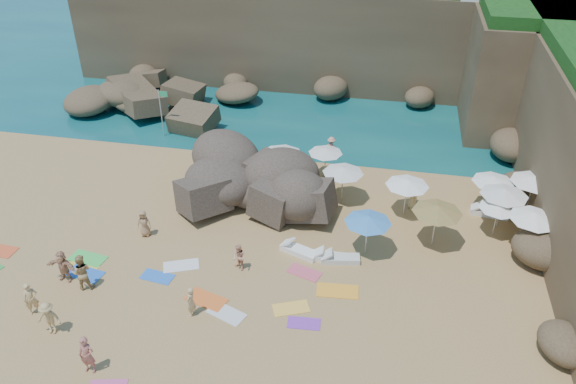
% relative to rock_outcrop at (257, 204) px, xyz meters
% --- Properties ---
extents(ground, '(120.00, 120.00, 0.00)m').
position_rel_rock_outcrop_xyz_m(ground, '(0.10, -4.46, 0.00)').
color(ground, tan).
rests_on(ground, ground).
extents(seawater, '(120.00, 120.00, 0.00)m').
position_rel_rock_outcrop_xyz_m(seawater, '(0.10, 25.54, 0.00)').
color(seawater, '#0C4751').
rests_on(seawater, ground).
extents(cliff_back, '(44.00, 8.00, 8.00)m').
position_rel_rock_outcrop_xyz_m(cliff_back, '(2.10, 20.54, 4.00)').
color(cliff_back, brown).
rests_on(cliff_back, ground).
extents(cliff_corner, '(10.00, 12.00, 8.00)m').
position_rel_rock_outcrop_xyz_m(cliff_corner, '(17.10, 15.54, 4.00)').
color(cliff_corner, brown).
rests_on(cliff_corner, ground).
extents(rock_promontory, '(12.00, 7.00, 2.00)m').
position_rel_rock_outcrop_xyz_m(rock_promontory, '(-10.90, 11.54, 0.00)').
color(rock_promontory, brown).
rests_on(rock_promontory, ground).
extents(marina_masts, '(3.10, 0.10, 6.00)m').
position_rel_rock_outcrop_xyz_m(marina_masts, '(-16.40, 25.54, 3.00)').
color(marina_masts, white).
rests_on(marina_masts, ground).
extents(rock_outcrop, '(8.88, 7.74, 2.98)m').
position_rel_rock_outcrop_xyz_m(rock_outcrop, '(0.00, 0.00, 0.00)').
color(rock_outcrop, brown).
rests_on(rock_outcrop, ground).
extents(flag_pole, '(0.68, 0.07, 3.47)m').
position_rel_rock_outcrop_xyz_m(flag_pole, '(-8.49, 7.21, 2.22)').
color(flag_pole, silver).
rests_on(flag_pole, ground).
extents(parasol_0, '(2.50, 2.50, 2.37)m').
position_rel_rock_outcrop_xyz_m(parasol_0, '(0.91, 2.63, 2.17)').
color(parasol_0, silver).
rests_on(parasol_0, ground).
extents(parasol_1, '(2.11, 2.11, 1.99)m').
position_rel_rock_outcrop_xyz_m(parasol_1, '(3.38, 3.85, 1.83)').
color(parasol_1, silver).
rests_on(parasol_1, ground).
extents(parasol_2, '(2.36, 2.36, 2.24)m').
position_rel_rock_outcrop_xyz_m(parasol_2, '(4.73, 1.33, 2.05)').
color(parasol_2, silver).
rests_on(parasol_2, ground).
extents(parasol_3, '(2.51, 2.51, 2.38)m').
position_rel_rock_outcrop_xyz_m(parasol_3, '(13.35, 0.49, 2.18)').
color(parasol_3, silver).
rests_on(parasol_3, ground).
extents(parasol_4, '(2.54, 2.54, 2.40)m').
position_rel_rock_outcrop_xyz_m(parasol_4, '(15.10, 2.14, 2.20)').
color(parasol_4, silver).
rests_on(parasol_4, ground).
extents(parasol_6, '(2.55, 2.55, 2.41)m').
position_rel_rock_outcrop_xyz_m(parasol_6, '(9.84, -1.89, 2.21)').
color(parasol_6, silver).
rests_on(parasol_6, ground).
extents(parasol_7, '(2.34, 2.34, 2.21)m').
position_rel_rock_outcrop_xyz_m(parasol_7, '(12.98, 2.00, 2.03)').
color(parasol_7, silver).
rests_on(parasol_7, ground).
extents(parasol_8, '(2.09, 2.09, 1.98)m').
position_rel_rock_outcrop_xyz_m(parasol_8, '(13.05, -0.35, 1.82)').
color(parasol_8, silver).
rests_on(parasol_8, ground).
extents(parasol_9, '(2.39, 2.39, 2.26)m').
position_rel_rock_outcrop_xyz_m(parasol_9, '(8.32, 0.64, 2.07)').
color(parasol_9, silver).
rests_on(parasol_9, ground).
extents(parasol_10, '(2.37, 2.37, 2.24)m').
position_rel_rock_outcrop_xyz_m(parasol_10, '(6.49, -3.23, 2.06)').
color(parasol_10, silver).
rests_on(parasol_10, ground).
extents(parasol_11, '(2.47, 2.47, 2.34)m').
position_rel_rock_outcrop_xyz_m(parasol_11, '(14.55, -1.46, 2.14)').
color(parasol_11, silver).
rests_on(parasol_11, ground).
extents(lounger_0, '(1.74, 0.79, 0.26)m').
position_rel_rock_outcrop_xyz_m(lounger_0, '(2.25, 2.57, 0.13)').
color(lounger_0, white).
rests_on(lounger_0, ground).
extents(lounger_1, '(1.62, 0.71, 0.24)m').
position_rel_rock_outcrop_xyz_m(lounger_1, '(2.99, 1.91, 0.12)').
color(lounger_1, silver).
rests_on(lounger_1, ground).
extents(lounger_2, '(2.11, 0.93, 0.32)m').
position_rel_rock_outcrop_xyz_m(lounger_2, '(13.03, 1.47, 0.16)').
color(lounger_2, white).
rests_on(lounger_2, ground).
extents(lounger_3, '(2.10, 1.35, 0.31)m').
position_rel_rock_outcrop_xyz_m(lounger_3, '(3.19, -3.99, 0.16)').
color(lounger_3, white).
rests_on(lounger_3, ground).
extents(lounger_4, '(2.02, 0.96, 0.30)m').
position_rel_rock_outcrop_xyz_m(lounger_4, '(5.32, -4.21, 0.15)').
color(lounger_4, silver).
rests_on(lounger_4, ground).
extents(lounger_5, '(1.89, 0.66, 0.29)m').
position_rel_rock_outcrop_xyz_m(lounger_5, '(4.86, -4.16, 0.15)').
color(lounger_5, white).
rests_on(lounger_5, ground).
extents(towel_0, '(1.93, 1.19, 0.03)m').
position_rel_rock_outcrop_xyz_m(towel_0, '(-6.76, -7.58, 0.02)').
color(towel_0, blue).
rests_on(towel_0, ground).
extents(towel_2, '(2.09, 1.45, 0.03)m').
position_rel_rock_outcrop_xyz_m(towel_2, '(-0.40, -8.16, 0.02)').
color(towel_2, orange).
rests_on(towel_2, ground).
extents(towel_4, '(1.70, 1.31, 0.03)m').
position_rel_rock_outcrop_xyz_m(towel_4, '(-7.10, -7.03, 0.01)').
color(towel_4, gold).
rests_on(towel_4, ground).
extents(towel_5, '(1.94, 1.46, 0.03)m').
position_rel_rock_outcrop_xyz_m(towel_5, '(-2.37, -6.11, 0.02)').
color(towel_5, white).
rests_on(towel_5, ground).
extents(towel_6, '(1.50, 0.83, 0.03)m').
position_rel_rock_outcrop_xyz_m(towel_6, '(4.27, -8.75, 0.01)').
color(towel_6, purple).
rests_on(towel_6, ground).
extents(towel_8, '(1.67, 0.99, 0.03)m').
position_rel_rock_outcrop_xyz_m(towel_8, '(-3.22, -7.11, 0.01)').
color(towel_8, blue).
rests_on(towel_8, ground).
extents(towel_9, '(1.81, 1.29, 0.03)m').
position_rel_rock_outcrop_xyz_m(towel_9, '(3.71, -5.41, 0.01)').
color(towel_9, '#D15164').
rests_on(towel_9, ground).
extents(towel_10, '(2.02, 1.13, 0.03)m').
position_rel_rock_outcrop_xyz_m(towel_10, '(5.46, -6.41, 0.02)').
color(towel_10, '#FFA228').
rests_on(towel_10, ground).
extents(towel_11, '(1.96, 1.19, 0.03)m').
position_rel_rock_outcrop_xyz_m(towel_11, '(-7.19, -6.48, 0.02)').
color(towel_11, green).
rests_on(towel_11, ground).
extents(towel_12, '(1.81, 1.38, 0.03)m').
position_rel_rock_outcrop_xyz_m(towel_12, '(3.54, -7.95, 0.01)').
color(towel_12, '#FEB943').
rests_on(towel_12, ground).
extents(towel_13, '(1.92, 1.43, 0.03)m').
position_rel_rock_outcrop_xyz_m(towel_13, '(0.77, -8.83, 0.02)').
color(towel_13, silver).
rests_on(towel_13, ground).
extents(person_stand_0, '(0.71, 0.69, 1.64)m').
position_rel_rock_outcrop_xyz_m(person_stand_0, '(-7.64, -10.43, 0.82)').
color(person_stand_0, tan).
rests_on(person_stand_0, ground).
extents(person_stand_1, '(1.10, 0.97, 1.89)m').
position_rel_rock_outcrop_xyz_m(person_stand_1, '(-6.26, -8.47, 0.94)').
color(person_stand_1, tan).
rests_on(person_stand_1, ground).
extents(person_stand_2, '(1.05, 0.64, 1.51)m').
position_rel_rock_outcrop_xyz_m(person_stand_2, '(3.45, 6.32, 0.75)').
color(person_stand_2, tan).
rests_on(person_stand_2, ground).
extents(person_stand_3, '(0.51, 1.01, 1.65)m').
position_rel_rock_outcrop_xyz_m(person_stand_3, '(1.54, 0.60, 0.83)').
color(person_stand_3, '#A07850').
rests_on(person_stand_3, ground).
extents(person_stand_4, '(0.76, 0.85, 1.53)m').
position_rel_rock_outcrop_xyz_m(person_stand_4, '(8.76, 1.35, 0.76)').
color(person_stand_4, '#D6B370').
rests_on(person_stand_4, ground).
extents(person_stand_5, '(1.42, 0.71, 1.47)m').
position_rel_rock_outcrop_xyz_m(person_stand_5, '(-3.85, 1.93, 0.74)').
color(person_stand_5, '#B36959').
rests_on(person_stand_5, ground).
extents(person_stand_6, '(0.44, 0.60, 1.53)m').
position_rel_rock_outcrop_xyz_m(person_stand_6, '(-0.71, -9.16, 0.76)').
color(person_stand_6, tan).
rests_on(person_stand_6, ground).
extents(person_lie_0, '(1.17, 1.69, 0.43)m').
position_rel_rock_outcrop_xyz_m(person_lie_0, '(-6.22, -11.36, 0.22)').
color(person_lie_0, tan).
rests_on(person_lie_0, ground).
extents(person_lie_2, '(0.93, 1.58, 0.40)m').
position_rel_rock_outcrop_xyz_m(person_lie_2, '(-5.10, -4.07, 0.20)').
color(person_lie_2, '#A17750').
rests_on(person_lie_2, ground).
extents(person_lie_3, '(1.70, 1.80, 0.44)m').
position_rel_rock_outcrop_xyz_m(person_lie_3, '(-7.41, -8.16, 0.22)').
color(person_lie_3, tan).
rests_on(person_lie_3, ground).
extents(person_lie_4, '(0.66, 1.76, 0.42)m').
position_rel_rock_outcrop_xyz_m(person_lie_4, '(-3.61, -12.93, 0.21)').
color(person_lie_4, '#A55F52').
rests_on(person_lie_4, ground).
extents(person_lie_5, '(1.40, 1.54, 0.53)m').
position_rel_rock_outcrop_xyz_m(person_lie_5, '(0.55, -5.79, 0.27)').
color(person_lie_5, tan).
rests_on(person_lie_5, ground).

